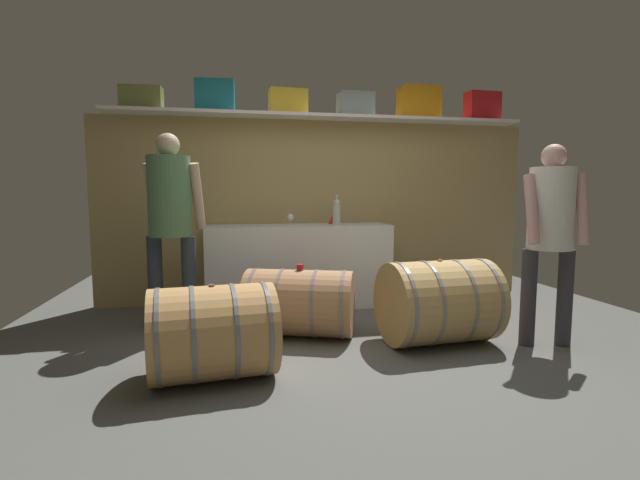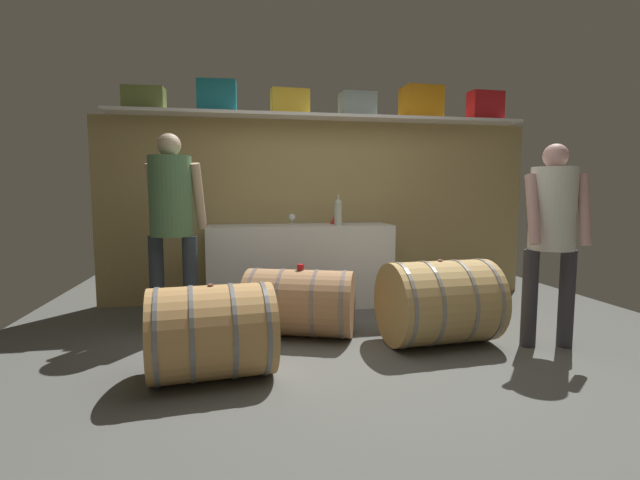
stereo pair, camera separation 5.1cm
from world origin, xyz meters
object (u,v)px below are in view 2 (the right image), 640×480
at_px(wine_barrel_near, 300,303).
at_px(wine_bottle_clear, 338,212).
at_px(toolcase_olive, 144,99).
at_px(red_funnel, 335,219).
at_px(work_cabinet, 300,266).
at_px(wine_glass, 292,218).
at_px(winemaker_pouring, 552,224).
at_px(toolcase_orange, 421,103).
at_px(toolcase_teal, 217,97).
at_px(toolcase_red, 485,106).
at_px(wine_barrel_far, 439,302).
at_px(tasting_cup, 301,267).
at_px(wine_barrel_flank, 212,332).
at_px(toolcase_grey, 357,105).
at_px(toolcase_yellow, 290,102).
at_px(visitor_tasting, 172,211).

bearing_deg(wine_barrel_near, wine_bottle_clear, 78.40).
xyz_separation_m(toolcase_olive, red_funnel, (1.93, -0.09, -1.21)).
xyz_separation_m(work_cabinet, wine_glass, (-0.09, -0.04, 0.51)).
distance_m(wine_glass, winemaker_pouring, 2.41).
bearing_deg(wine_glass, red_funnel, 14.89).
bearing_deg(toolcase_orange, toolcase_teal, 178.10).
height_order(wine_glass, red_funnel, wine_glass).
height_order(toolcase_red, wine_barrel_far, toolcase_red).
bearing_deg(wine_glass, wine_bottle_clear, -12.11).
bearing_deg(tasting_cup, toolcase_teal, 120.39).
xyz_separation_m(wine_barrel_near, wine_barrel_flank, (-0.68, -0.78, 0.03)).
distance_m(toolcase_grey, wine_barrel_flank, 3.07).
relative_size(toolcase_olive, tasting_cup, 6.76).
bearing_deg(tasting_cup, red_funnel, 64.17).
relative_size(toolcase_teal, toolcase_yellow, 0.99).
bearing_deg(toolcase_red, wine_glass, -177.43).
relative_size(wine_glass, red_funnel, 1.06).
bearing_deg(tasting_cup, toolcase_red, 27.21).
distance_m(toolcase_olive, toolcase_teal, 0.71).
bearing_deg(wine_glass, wine_barrel_far, -53.37).
distance_m(toolcase_grey, work_cabinet, 1.84).
bearing_deg(winemaker_pouring, wine_barrel_near, -5.70).
height_order(wine_barrel_far, tasting_cup, wine_barrel_far).
distance_m(toolcase_orange, wine_barrel_flank, 3.50).
height_order(toolcase_orange, wine_barrel_near, toolcase_orange).
height_order(wine_glass, wine_barrel_near, wine_glass).
xyz_separation_m(wine_barrel_far, tasting_cup, (-1.06, 0.40, 0.25)).
height_order(wine_barrel_flank, visitor_tasting, visitor_tasting).
relative_size(toolcase_red, wine_glass, 3.19).
xyz_separation_m(work_cabinet, red_funnel, (0.39, 0.08, 0.49)).
bearing_deg(red_funnel, toolcase_red, 2.83).
bearing_deg(work_cabinet, wine_barrel_near, -98.13).
xyz_separation_m(wine_barrel_near, visitor_tasting, (-1.06, 0.37, 0.76)).
bearing_deg(toolcase_grey, tasting_cup, -125.28).
bearing_deg(wine_barrel_near, red_funnel, 83.28).
bearing_deg(toolcase_yellow, wine_barrel_far, -61.29).
bearing_deg(winemaker_pouring, red_funnel, -39.50).
relative_size(wine_barrel_far, winemaker_pouring, 0.57).
xyz_separation_m(toolcase_orange, wine_glass, (-1.47, -0.22, -1.25)).
relative_size(red_funnel, winemaker_pouring, 0.07).
relative_size(toolcase_olive, wine_barrel_far, 0.44).
bearing_deg(wine_barrel_flank, tasting_cup, 42.54).
bearing_deg(red_funnel, toolcase_yellow, 169.50).
height_order(toolcase_olive, toolcase_red, toolcase_red).
bearing_deg(toolcase_orange, wine_bottle_clear, -164.48).
bearing_deg(wine_barrel_far, wine_bottle_clear, 108.99).
distance_m(toolcase_grey, tasting_cup, 2.11).
bearing_deg(wine_bottle_clear, visitor_tasting, -162.45).
bearing_deg(wine_bottle_clear, wine_barrel_flank, -126.06).
bearing_deg(toolcase_orange, toolcase_yellow, 178.10).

